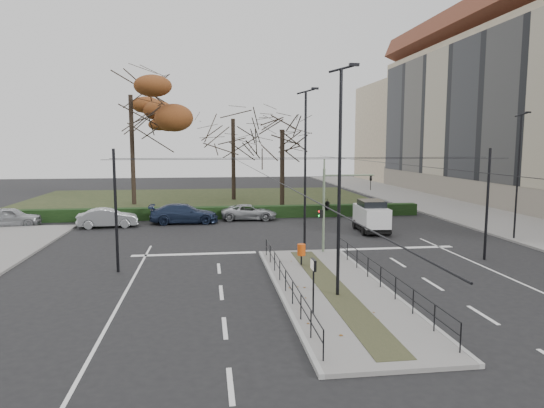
{
  "coord_description": "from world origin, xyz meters",
  "views": [
    {
      "loc": [
        -5.21,
        -21.88,
        6.21
      ],
      "look_at": [
        -1.42,
        6.35,
        2.68
      ],
      "focal_mm": 32.0,
      "sensor_mm": 36.0,
      "label": 1
    }
  ],
  "objects_px": {
    "streetlamp_sidewalk": "(518,175)",
    "parked_car_fourth": "(249,212)",
    "streetlamp_median_near": "(340,180)",
    "parked_car_second": "(108,218)",
    "bare_tree_center": "(233,125)",
    "litter_bin": "(301,250)",
    "traffic_light": "(328,204)",
    "parked_car_first": "(10,217)",
    "streetlamp_median_far": "(306,170)",
    "bare_tree_near": "(282,135)",
    "info_panel": "(313,271)",
    "parked_car_third": "(184,214)",
    "white_van": "(371,215)",
    "rust_tree": "(130,95)"
  },
  "relations": [
    {
      "from": "streetlamp_sidewalk",
      "to": "parked_car_first",
      "type": "relative_size",
      "value": 1.85
    },
    {
      "from": "white_van",
      "to": "parked_car_second",
      "type": "bearing_deg",
      "value": 166.73
    },
    {
      "from": "traffic_light",
      "to": "streetlamp_median_far",
      "type": "distance_m",
      "value": 2.37
    },
    {
      "from": "parked_car_second",
      "to": "bare_tree_near",
      "type": "relative_size",
      "value": 0.44
    },
    {
      "from": "parked_car_third",
      "to": "white_van",
      "type": "bearing_deg",
      "value": -112.96
    },
    {
      "from": "traffic_light",
      "to": "parked_car_second",
      "type": "distance_m",
      "value": 17.97
    },
    {
      "from": "white_van",
      "to": "rust_tree",
      "type": "xyz_separation_m",
      "value": [
        -18.95,
        17.9,
        9.89
      ]
    },
    {
      "from": "traffic_light",
      "to": "litter_bin",
      "type": "xyz_separation_m",
      "value": [
        -2.1,
        -2.87,
        -1.97
      ]
    },
    {
      "from": "streetlamp_median_near",
      "to": "parked_car_second",
      "type": "height_order",
      "value": "streetlamp_median_near"
    },
    {
      "from": "bare_tree_near",
      "to": "rust_tree",
      "type": "bearing_deg",
      "value": 162.47
    },
    {
      "from": "bare_tree_center",
      "to": "litter_bin",
      "type": "bearing_deg",
      "value": -86.69
    },
    {
      "from": "white_van",
      "to": "streetlamp_median_far",
      "type": "bearing_deg",
      "value": -132.89
    },
    {
      "from": "parked_car_third",
      "to": "parked_car_fourth",
      "type": "xyz_separation_m",
      "value": [
        5.24,
        1.09,
        -0.14
      ]
    },
    {
      "from": "streetlamp_median_far",
      "to": "parked_car_fourth",
      "type": "relative_size",
      "value": 2.0
    },
    {
      "from": "info_panel",
      "to": "parked_car_third",
      "type": "xyz_separation_m",
      "value": [
        -5.56,
        21.83,
        -0.94
      ]
    },
    {
      "from": "parked_car_first",
      "to": "white_van",
      "type": "distance_m",
      "value": 26.92
    },
    {
      "from": "info_panel",
      "to": "bare_tree_center",
      "type": "bearing_deg",
      "value": 91.23
    },
    {
      "from": "parked_car_fourth",
      "to": "info_panel",
      "type": "bearing_deg",
      "value": -174.91
    },
    {
      "from": "parked_car_second",
      "to": "streetlamp_sidewalk",
      "type": "bearing_deg",
      "value": -114.52
    },
    {
      "from": "streetlamp_median_near",
      "to": "parked_car_first",
      "type": "height_order",
      "value": "streetlamp_median_near"
    },
    {
      "from": "litter_bin",
      "to": "streetlamp_median_near",
      "type": "xyz_separation_m",
      "value": [
        0.52,
        -5.04,
        3.89
      ]
    },
    {
      "from": "parked_car_second",
      "to": "parked_car_fourth",
      "type": "relative_size",
      "value": 0.95
    },
    {
      "from": "litter_bin",
      "to": "parked_car_fourth",
      "type": "xyz_separation_m",
      "value": [
        -1.26,
        15.9,
        -0.27
      ]
    },
    {
      "from": "parked_car_third",
      "to": "bare_tree_near",
      "type": "xyz_separation_m",
      "value": [
        9.02,
        7.68,
        6.25
      ]
    },
    {
      "from": "parked_car_second",
      "to": "white_van",
      "type": "relative_size",
      "value": 1.02
    },
    {
      "from": "streetlamp_median_far",
      "to": "white_van",
      "type": "bearing_deg",
      "value": 47.11
    },
    {
      "from": "bare_tree_center",
      "to": "white_van",
      "type": "bearing_deg",
      "value": -67.73
    },
    {
      "from": "info_panel",
      "to": "streetlamp_median_far",
      "type": "distance_m",
      "value": 10.23
    },
    {
      "from": "litter_bin",
      "to": "streetlamp_median_near",
      "type": "height_order",
      "value": "streetlamp_median_near"
    },
    {
      "from": "traffic_light",
      "to": "white_van",
      "type": "bearing_deg",
      "value": 53.17
    },
    {
      "from": "info_panel",
      "to": "streetlamp_sidewalk",
      "type": "relative_size",
      "value": 0.25
    },
    {
      "from": "info_panel",
      "to": "streetlamp_median_near",
      "type": "height_order",
      "value": "streetlamp_median_near"
    },
    {
      "from": "info_panel",
      "to": "streetlamp_sidewalk",
      "type": "height_order",
      "value": "streetlamp_sidewalk"
    },
    {
      "from": "traffic_light",
      "to": "parked_car_first",
      "type": "xyz_separation_m",
      "value": [
        -21.56,
        12.05,
        -2.13
      ]
    },
    {
      "from": "streetlamp_sidewalk",
      "to": "parked_car_fourth",
      "type": "relative_size",
      "value": 1.78
    },
    {
      "from": "streetlamp_sidewalk",
      "to": "parked_car_fourth",
      "type": "height_order",
      "value": "streetlamp_sidewalk"
    },
    {
      "from": "info_panel",
      "to": "streetlamp_median_near",
      "type": "xyz_separation_m",
      "value": [
        1.47,
        1.98,
        3.08
      ]
    },
    {
      "from": "streetlamp_median_near",
      "to": "parked_car_third",
      "type": "xyz_separation_m",
      "value": [
        -7.03,
        19.85,
        -4.02
      ]
    },
    {
      "from": "parked_car_first",
      "to": "rust_tree",
      "type": "relative_size",
      "value": 0.3
    },
    {
      "from": "traffic_light",
      "to": "info_panel",
      "type": "height_order",
      "value": "traffic_light"
    },
    {
      "from": "streetlamp_sidewalk",
      "to": "bare_tree_near",
      "type": "relative_size",
      "value": 0.82
    },
    {
      "from": "streetlamp_median_far",
      "to": "white_van",
      "type": "xyz_separation_m",
      "value": [
        6.14,
        6.6,
        -3.58
      ]
    },
    {
      "from": "streetlamp_median_far",
      "to": "streetlamp_sidewalk",
      "type": "xyz_separation_m",
      "value": [
        14.37,
        2.48,
        -0.5
      ]
    },
    {
      "from": "white_van",
      "to": "bare_tree_near",
      "type": "xyz_separation_m",
      "value": [
        -4.33,
        13.28,
        5.84
      ]
    },
    {
      "from": "parked_car_first",
      "to": "white_van",
      "type": "height_order",
      "value": "white_van"
    },
    {
      "from": "parked_car_fourth",
      "to": "bare_tree_center",
      "type": "bearing_deg",
      "value": 6.26
    },
    {
      "from": "info_panel",
      "to": "rust_tree",
      "type": "height_order",
      "value": "rust_tree"
    },
    {
      "from": "parked_car_second",
      "to": "parked_car_third",
      "type": "xyz_separation_m",
      "value": [
        5.59,
        1.14,
        0.06
      ]
    },
    {
      "from": "litter_bin",
      "to": "bare_tree_center",
      "type": "bearing_deg",
      "value": 93.31
    },
    {
      "from": "parked_car_third",
      "to": "bare_tree_center",
      "type": "height_order",
      "value": "bare_tree_center"
    }
  ]
}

